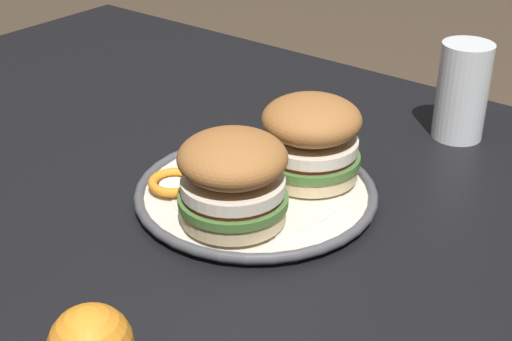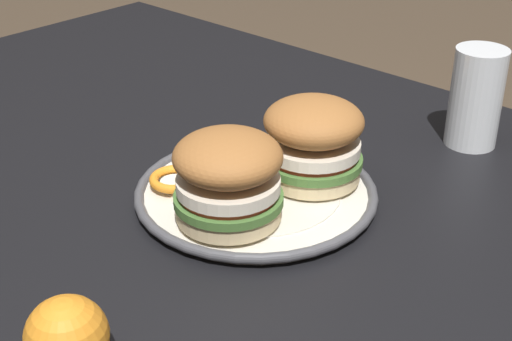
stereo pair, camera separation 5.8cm
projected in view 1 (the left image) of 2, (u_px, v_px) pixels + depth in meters
The scene contains 7 objects.
dining_table at pixel (217, 259), 0.93m from camera, with size 1.46×0.96×0.78m.
dinner_plate at pixel (256, 193), 0.87m from camera, with size 0.29×0.29×0.02m.
sandwich_half_left at pixel (311, 137), 0.87m from camera, with size 0.13×0.13×0.10m.
sandwich_half_right at pixel (233, 177), 0.79m from camera, with size 0.13×0.13×0.10m.
orange_peel_curled at pixel (173, 182), 0.87m from camera, with size 0.07×0.07×0.01m.
orange_peel_strip_long at pixel (216, 160), 0.92m from camera, with size 0.04×0.07×0.01m.
drinking_glass at pixel (462, 97), 1.01m from camera, with size 0.07×0.07×0.13m.
Camera 1 is at (-0.51, 0.57, 1.23)m, focal length 51.78 mm.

